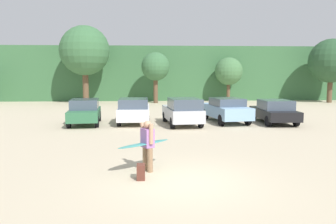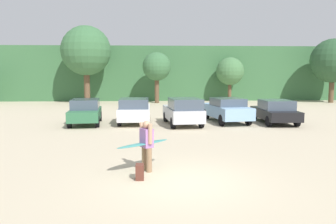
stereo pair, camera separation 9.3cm
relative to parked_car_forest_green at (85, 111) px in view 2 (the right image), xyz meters
The scene contains 14 objects.
ground_plane 12.43m from the parked_car_forest_green, 66.60° to the right, with size 120.00×120.00×0.00m, color #C1B293.
hillside_ridge 24.29m from the parked_car_forest_green, 78.24° to the left, with size 108.00×12.00×6.26m, color #38663D.
tree_center_left 15.99m from the parked_car_forest_green, 100.23° to the left, with size 5.16×5.16×8.08m.
tree_far_left 15.95m from the parked_car_forest_green, 72.77° to the left, with size 2.99×2.99×5.36m.
tree_center 20.62m from the parked_car_forest_green, 51.57° to the left, with size 3.04×3.04×4.90m.
tree_far_right 27.74m from the parked_car_forest_green, 31.67° to the left, with size 4.69×4.69×6.82m.
parked_car_forest_green is the anchor object (origin of this frame).
parked_car_white 3.02m from the parked_car_forest_green, ahead, with size 1.94×4.56×1.58m.
parked_car_silver 6.01m from the parked_car_forest_green, ahead, with size 2.28×4.39×1.66m.
parked_car_sky_blue 8.88m from the parked_car_forest_green, ahead, with size 2.55×4.77×1.56m.
parked_car_black 11.81m from the parked_car_forest_green, ahead, with size 1.96×4.33×1.48m.
person_adult 10.94m from the parked_car_forest_green, 69.13° to the right, with size 0.50×0.67×1.62m.
surfboard_teal 10.85m from the parked_car_forest_green, 69.54° to the right, with size 1.90×1.78×0.14m.
backpack_dropped 11.69m from the parked_car_forest_green, 71.51° to the right, with size 0.24×0.34×0.45m.
Camera 2 is at (-0.87, -9.28, 3.08)m, focal length 35.82 mm.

